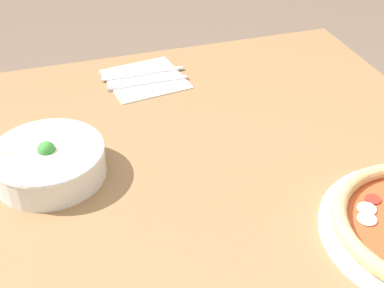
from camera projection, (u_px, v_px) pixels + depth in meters
dining_table at (241, 233)px, 1.00m from camera, size 1.15×0.95×0.78m
bowl at (48, 160)px, 0.95m from camera, size 0.20×0.20×0.07m
napkin at (145, 79)px, 1.26m from camera, size 0.19×0.19×0.00m
fork at (148, 83)px, 1.23m from camera, size 0.02×0.19×0.00m
knife at (146, 73)px, 1.27m from camera, size 0.02×0.20×0.01m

